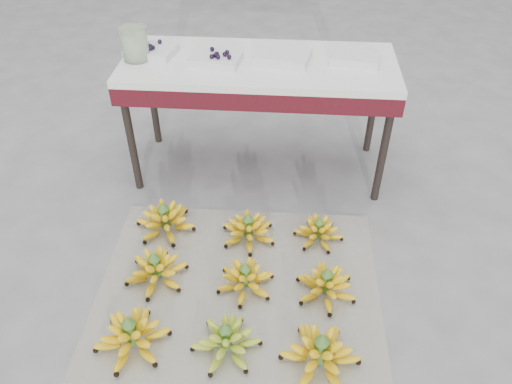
# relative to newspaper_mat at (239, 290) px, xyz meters

# --- Properties ---
(ground) EXTENTS (60.00, 60.00, 0.00)m
(ground) POSITION_rel_newspaper_mat_xyz_m (-0.01, -0.04, -0.00)
(ground) COLOR slate
(ground) RESTS_ON ground
(newspaper_mat) EXTENTS (1.26, 1.06, 0.01)m
(newspaper_mat) POSITION_rel_newspaper_mat_xyz_m (0.00, 0.00, 0.00)
(newspaper_mat) COLOR white
(newspaper_mat) RESTS_ON ground
(bunch_front_left) EXTENTS (0.31, 0.31, 0.18)m
(bunch_front_left) POSITION_rel_newspaper_mat_xyz_m (-0.39, -0.31, 0.06)
(bunch_front_left) COLOR yellow
(bunch_front_left) RESTS_ON newspaper_mat
(bunch_front_center) EXTENTS (0.32, 0.32, 0.17)m
(bunch_front_center) POSITION_rel_newspaper_mat_xyz_m (-0.02, -0.31, 0.06)
(bunch_front_center) COLOR #84A526
(bunch_front_center) RESTS_ON newspaper_mat
(bunch_front_right) EXTENTS (0.34, 0.34, 0.19)m
(bunch_front_right) POSITION_rel_newspaper_mat_xyz_m (0.35, -0.34, 0.07)
(bunch_front_right) COLOR yellow
(bunch_front_right) RESTS_ON newspaper_mat
(bunch_mid_left) EXTENTS (0.32, 0.32, 0.17)m
(bunch_mid_left) POSITION_rel_newspaper_mat_xyz_m (-0.38, 0.04, 0.06)
(bunch_mid_left) COLOR yellow
(bunch_mid_left) RESTS_ON newspaper_mat
(bunch_mid_center) EXTENTS (0.28, 0.28, 0.16)m
(bunch_mid_center) POSITION_rel_newspaper_mat_xyz_m (0.03, 0.02, 0.06)
(bunch_mid_center) COLOR yellow
(bunch_mid_center) RESTS_ON newspaper_mat
(bunch_mid_right) EXTENTS (0.35, 0.35, 0.16)m
(bunch_mid_right) POSITION_rel_newspaper_mat_xyz_m (0.38, 0.01, 0.06)
(bunch_mid_right) COLOR yellow
(bunch_mid_right) RESTS_ON newspaper_mat
(bunch_back_left) EXTENTS (0.36, 0.36, 0.18)m
(bunch_back_left) POSITION_rel_newspaper_mat_xyz_m (-0.40, 0.36, 0.06)
(bunch_back_left) COLOR yellow
(bunch_back_left) RESTS_ON newspaper_mat
(bunch_back_center) EXTENTS (0.34, 0.34, 0.16)m
(bunch_back_center) POSITION_rel_newspaper_mat_xyz_m (0.02, 0.32, 0.06)
(bunch_back_center) COLOR yellow
(bunch_back_center) RESTS_ON newspaper_mat
(bunch_back_right) EXTENTS (0.28, 0.28, 0.14)m
(bunch_back_right) POSITION_rel_newspaper_mat_xyz_m (0.36, 0.35, 0.05)
(bunch_back_right) COLOR yellow
(bunch_back_right) RESTS_ON newspaper_mat
(vendor_table) EXTENTS (1.39, 0.56, 0.67)m
(vendor_table) POSITION_rel_newspaper_mat_xyz_m (0.02, 0.92, 0.59)
(vendor_table) COLOR black
(vendor_table) RESTS_ON ground
(tray_far_left) EXTENTS (0.27, 0.22, 0.06)m
(tray_far_left) POSITION_rel_newspaper_mat_xyz_m (-0.53, 0.96, 0.69)
(tray_far_left) COLOR silver
(tray_far_left) RESTS_ON vendor_table
(tray_left) EXTENTS (0.27, 0.21, 0.06)m
(tray_left) POSITION_rel_newspaper_mat_xyz_m (-0.19, 0.89, 0.69)
(tray_left) COLOR silver
(tray_left) RESTS_ON vendor_table
(tray_right) EXTENTS (0.30, 0.24, 0.04)m
(tray_right) POSITION_rel_newspaper_mat_xyz_m (0.14, 0.93, 0.69)
(tray_right) COLOR silver
(tray_right) RESTS_ON vendor_table
(tray_far_right) EXTENTS (0.26, 0.21, 0.04)m
(tray_far_right) POSITION_rel_newspaper_mat_xyz_m (0.50, 0.95, 0.68)
(tray_far_right) COLOR silver
(tray_far_right) RESTS_ON vendor_table
(glass_jar) EXTENTS (0.17, 0.17, 0.17)m
(glass_jar) POSITION_rel_newspaper_mat_xyz_m (-0.59, 0.89, 0.75)
(glass_jar) COLOR beige
(glass_jar) RESTS_ON vendor_table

